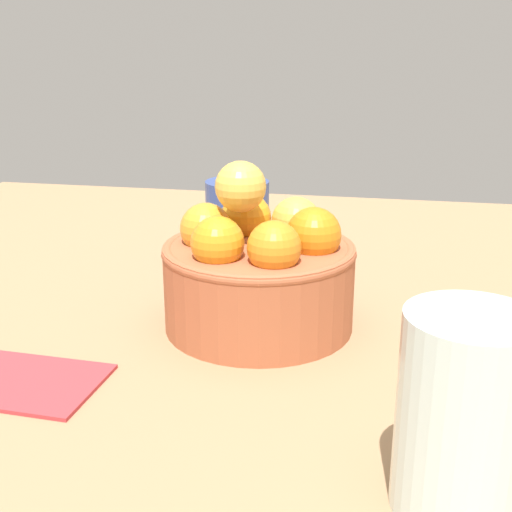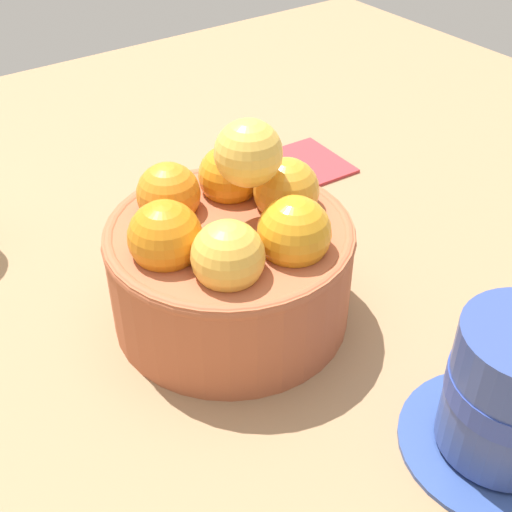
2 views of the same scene
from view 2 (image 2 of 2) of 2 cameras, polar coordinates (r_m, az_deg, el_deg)
The scene contains 4 objects.
ground_plane at distance 50.09cm, azimuth -2.00°, elevation -6.31°, with size 113.02×103.63×3.58cm, color #997551.
terracotta_bowl at distance 45.59cm, azimuth -2.11°, elevation 0.03°, with size 16.50×16.50×14.48cm.
coffee_cup at distance 40.27cm, azimuth 20.51°, elevation -10.86°, with size 11.25×11.25×8.91cm.
folded_napkin at distance 64.90cm, azimuth 2.40°, elevation 7.20°, with size 11.83×7.83×0.60cm, color #B23338.
Camera 2 is at (19.69, 30.63, 32.60)cm, focal length 48.10 mm.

